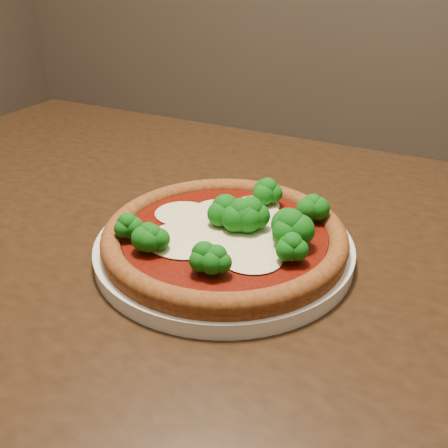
% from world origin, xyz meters
% --- Properties ---
extents(dining_table, '(1.36, 1.00, 0.75)m').
position_xyz_m(dining_table, '(-0.05, -0.22, 0.66)').
color(dining_table, black).
rests_on(dining_table, floor).
extents(plate, '(0.30, 0.30, 0.02)m').
position_xyz_m(plate, '(0.00, -0.25, 0.76)').
color(plate, white).
rests_on(plate, dining_table).
extents(pizza, '(0.28, 0.28, 0.06)m').
position_xyz_m(pizza, '(0.01, -0.25, 0.78)').
color(pizza, brown).
rests_on(pizza, plate).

